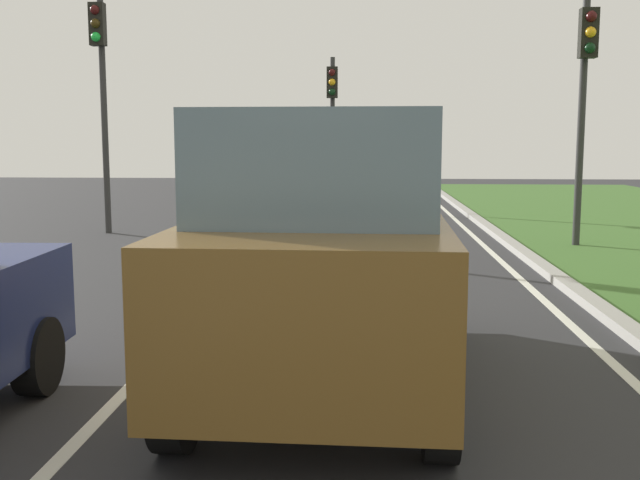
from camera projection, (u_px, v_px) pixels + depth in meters
name	position (u px, v px, depth m)	size (l,w,h in m)	color
ground_plane	(280.00, 280.00, 11.04)	(60.00, 60.00, 0.00)	#2D2D30
lane_line_center	(234.00, 280.00, 11.09)	(0.12, 32.00, 0.01)	silver
lane_line_right_edge	(525.00, 283.00, 10.81)	(0.12, 32.00, 0.01)	silver
curb_right	(560.00, 280.00, 10.77)	(0.24, 48.00, 0.12)	#9E9B93
car_suv_ahead	(325.00, 249.00, 6.23)	(2.06, 4.54, 2.28)	brown
traffic_light_near_right	(585.00, 80.00, 13.85)	(0.32, 0.50, 4.71)	#2D2D2D
traffic_light_overhead_left	(101.00, 72.00, 16.13)	(0.32, 0.50, 5.36)	#2D2D2D
traffic_light_far_median	(332.00, 108.00, 21.95)	(0.32, 0.50, 4.51)	#2D2D2D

